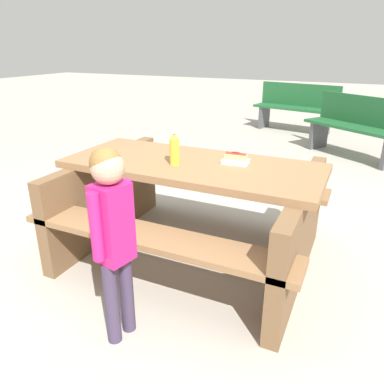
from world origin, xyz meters
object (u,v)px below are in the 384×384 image
Objects in this scene: soda_bottle at (175,149)px; child_in_coat at (113,224)px; picnic_table at (192,202)px; park_bench_mid at (296,107)px; park_bench_near at (358,126)px; hotdog_tray at (236,159)px.

soda_bottle is 0.22× the size of child_in_coat.
picnic_table is 4.83m from park_bench_mid.
child_in_coat is (-0.00, -0.93, 0.25)m from picnic_table.
child_in_coat is at bearing -102.51° from park_bench_near.
hotdog_tray is at bearing 19.14° from picnic_table.
child_in_coat is (-0.29, -1.03, -0.09)m from hotdog_tray.
soda_bottle reaches higher than picnic_table.
picnic_table is 0.45m from hotdog_tray.
park_bench_near is (1.06, 3.54, -0.41)m from soda_bottle.
soda_bottle is 0.16× the size of park_bench_near.
hotdog_tray is 3.43m from park_bench_near.
soda_bottle is at bearing -106.63° from park_bench_near.
park_bench_mid is at bearing 90.58° from soda_bottle.
park_bench_near is (0.97, 3.45, 0.00)m from picnic_table.
hotdog_tray is 0.12× the size of park_bench_mid.
child_in_coat is 0.70× the size of park_bench_mid.
picnic_table is 1.16× the size of park_bench_mid.
park_bench_near is 1.77m from park_bench_mid.
soda_bottle is at bearing -89.42° from park_bench_mid.
hotdog_tray is 1.07m from child_in_coat.
hotdog_tray is (0.29, 0.10, 0.34)m from picnic_table.
park_bench_near reaches higher than picnic_table.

